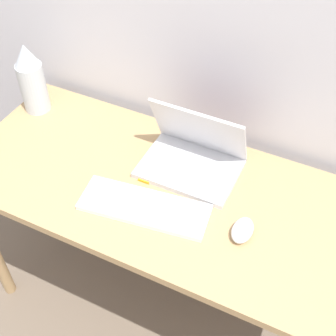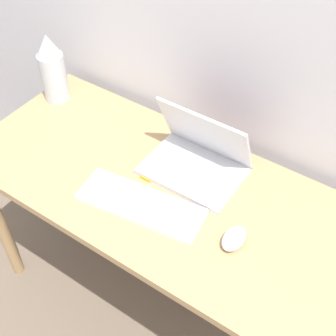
# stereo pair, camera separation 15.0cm
# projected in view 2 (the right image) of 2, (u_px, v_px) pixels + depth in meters

# --- Properties ---
(wall_back) EXTENTS (6.00, 0.05, 2.50)m
(wall_back) POSITION_uv_depth(u_px,v_px,m) (234.00, 10.00, 1.45)
(wall_back) COLOR silver
(wall_back) RESTS_ON ground_plane
(desk) EXTENTS (1.46, 0.63, 0.77)m
(desk) POSITION_uv_depth(u_px,v_px,m) (166.00, 206.00, 1.65)
(desk) COLOR tan
(desk) RESTS_ON ground_plane
(laptop) EXTENTS (0.33, 0.24, 0.24)m
(laptop) POSITION_uv_depth(u_px,v_px,m) (198.00, 158.00, 1.61)
(laptop) COLOR silver
(laptop) RESTS_ON desk
(keyboard) EXTENTS (0.44, 0.20, 0.02)m
(keyboard) POSITION_uv_depth(u_px,v_px,m) (141.00, 204.00, 1.52)
(keyboard) COLOR white
(keyboard) RESTS_ON desk
(mouse) EXTENTS (0.06, 0.10, 0.04)m
(mouse) POSITION_uv_depth(u_px,v_px,m) (234.00, 238.00, 1.41)
(mouse) COLOR silver
(mouse) RESTS_ON desk
(vase) EXTENTS (0.10, 0.10, 0.29)m
(vase) POSITION_uv_depth(u_px,v_px,m) (52.00, 68.00, 1.83)
(vase) COLOR silver
(vase) RESTS_ON desk
(mp3_player) EXTENTS (0.04, 0.06, 0.01)m
(mp3_player) POSITION_uv_depth(u_px,v_px,m) (150.00, 174.00, 1.62)
(mp3_player) COLOR orange
(mp3_player) RESTS_ON desk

